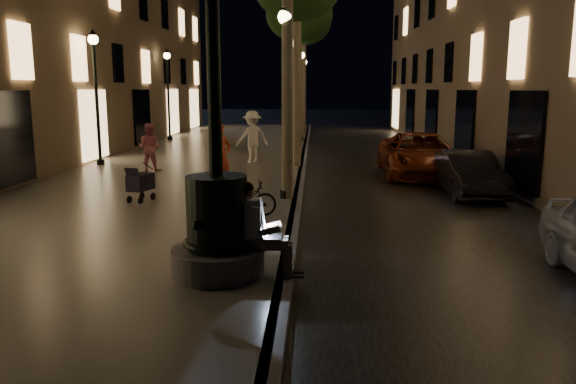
# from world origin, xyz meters

# --- Properties ---
(ground) EXTENTS (120.00, 120.00, 0.00)m
(ground) POSITION_xyz_m (0.00, 15.00, 0.00)
(ground) COLOR black
(ground) RESTS_ON ground
(cobble_lane) EXTENTS (6.00, 45.00, 0.02)m
(cobble_lane) POSITION_xyz_m (3.00, 15.00, 0.01)
(cobble_lane) COLOR black
(cobble_lane) RESTS_ON ground
(promenade) EXTENTS (8.00, 45.00, 0.20)m
(promenade) POSITION_xyz_m (-4.00, 15.00, 0.10)
(promenade) COLOR slate
(promenade) RESTS_ON ground
(curb_strip) EXTENTS (0.25, 45.00, 0.20)m
(curb_strip) POSITION_xyz_m (0.00, 15.00, 0.10)
(curb_strip) COLOR #59595B
(curb_strip) RESTS_ON ground
(fountain_lamppost) EXTENTS (1.40, 1.40, 5.21)m
(fountain_lamppost) POSITION_xyz_m (-1.00, 2.00, 1.21)
(fountain_lamppost) COLOR #59595B
(fountain_lamppost) RESTS_ON promenade
(seated_man_laptop) EXTENTS (1.05, 0.35, 1.42)m
(seated_man_laptop) POSITION_xyz_m (-0.39, 2.00, 0.94)
(seated_man_laptop) COLOR gray
(seated_man_laptop) RESTS_ON promenade
(tree_third) EXTENTS (3.00, 3.00, 7.20)m
(tree_third) POSITION_xyz_m (-0.30, 20.00, 6.14)
(tree_third) COLOR #6B604C
(tree_third) RESTS_ON promenade
(tree_far) EXTENTS (3.00, 3.00, 7.50)m
(tree_far) POSITION_xyz_m (-0.22, 26.00, 6.43)
(tree_far) COLOR #6B604C
(tree_far) RESTS_ON promenade
(lamp_curb_a) EXTENTS (0.36, 0.36, 4.81)m
(lamp_curb_a) POSITION_xyz_m (-0.30, 8.00, 3.24)
(lamp_curb_a) COLOR black
(lamp_curb_a) RESTS_ON promenade
(lamp_curb_b) EXTENTS (0.36, 0.36, 4.81)m
(lamp_curb_b) POSITION_xyz_m (-0.30, 16.00, 3.24)
(lamp_curb_b) COLOR black
(lamp_curb_b) RESTS_ON promenade
(lamp_curb_c) EXTENTS (0.36, 0.36, 4.81)m
(lamp_curb_c) POSITION_xyz_m (-0.30, 24.00, 3.24)
(lamp_curb_c) COLOR black
(lamp_curb_c) RESTS_ON promenade
(lamp_curb_d) EXTENTS (0.36, 0.36, 4.81)m
(lamp_curb_d) POSITION_xyz_m (-0.30, 32.00, 3.24)
(lamp_curb_d) COLOR black
(lamp_curb_d) RESTS_ON promenade
(lamp_left_b) EXTENTS (0.36, 0.36, 4.81)m
(lamp_left_b) POSITION_xyz_m (-7.40, 14.00, 3.24)
(lamp_left_b) COLOR black
(lamp_left_b) RESTS_ON promenade
(lamp_left_c) EXTENTS (0.36, 0.36, 4.81)m
(lamp_left_c) POSITION_xyz_m (-7.40, 24.00, 3.24)
(lamp_left_c) COLOR black
(lamp_left_c) RESTS_ON promenade
(stroller) EXTENTS (0.58, 0.95, 0.97)m
(stroller) POSITION_xyz_m (-3.84, 7.37, 0.68)
(stroller) COLOR black
(stroller) RESTS_ON promenade
(car_second) EXTENTS (1.36, 3.74, 1.23)m
(car_second) POSITION_xyz_m (4.74, 9.72, 0.61)
(car_second) COLOR black
(car_second) RESTS_ON ground
(car_third) EXTENTS (2.50, 5.30, 1.46)m
(car_third) POSITION_xyz_m (4.00, 13.07, 0.73)
(car_third) COLOR maroon
(car_third) RESTS_ON ground
(pedestrian_red) EXTENTS (0.78, 0.79, 1.83)m
(pedestrian_red) POSITION_xyz_m (-2.12, 9.04, 1.12)
(pedestrian_red) COLOR #D2482A
(pedestrian_red) RESTS_ON promenade
(pedestrian_pink) EXTENTS (0.88, 0.73, 1.62)m
(pedestrian_pink) POSITION_xyz_m (-5.11, 12.49, 1.01)
(pedestrian_pink) COLOR #D77189
(pedestrian_pink) RESTS_ON promenade
(pedestrian_white) EXTENTS (1.44, 1.16, 1.94)m
(pedestrian_white) POSITION_xyz_m (-1.90, 14.88, 1.17)
(pedestrian_white) COLOR white
(pedestrian_white) RESTS_ON promenade
(bicycle) EXTENTS (1.60, 0.89, 0.80)m
(bicycle) POSITION_xyz_m (-1.13, 5.81, 0.60)
(bicycle) COLOR black
(bicycle) RESTS_ON promenade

